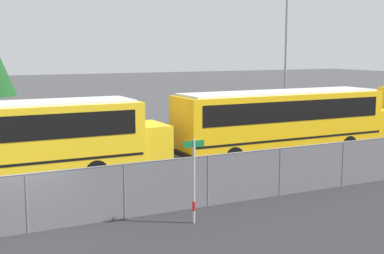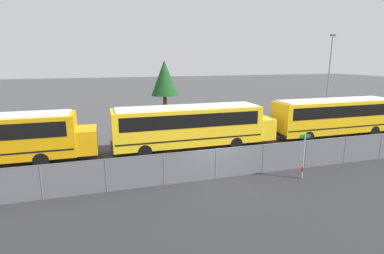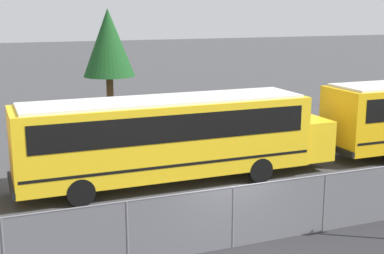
% 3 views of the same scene
% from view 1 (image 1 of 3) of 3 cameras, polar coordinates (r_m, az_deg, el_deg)
% --- Properties ---
extents(ground_plane, '(200.00, 200.00, 0.00)m').
position_cam_1_polar(ground_plane, '(16.69, -17.11, -10.76)').
color(ground_plane, '#424244').
extents(fence, '(78.12, 0.07, 1.80)m').
position_cam_1_polar(fence, '(16.42, -17.24, -7.74)').
color(fence, '#9EA0A5').
rests_on(fence, ground_plane).
extents(school_bus_2, '(12.49, 2.64, 3.29)m').
position_cam_1_polar(school_bus_2, '(22.05, -19.05, -1.03)').
color(school_bus_2, yellow).
rests_on(school_bus_2, ground_plane).
extents(school_bus_3, '(12.49, 2.64, 3.29)m').
position_cam_1_polar(school_bus_3, '(27.19, 9.87, 0.99)').
color(school_bus_3, yellow).
rests_on(school_bus_3, ground_plane).
extents(street_sign, '(0.70, 0.09, 2.65)m').
position_cam_1_polar(street_sign, '(16.44, 0.20, -5.54)').
color(street_sign, '#B7B7BC').
rests_on(street_sign, ground_plane).
extents(light_pole, '(0.60, 0.24, 9.49)m').
position_cam_1_polar(light_pole, '(38.27, 9.98, 7.86)').
color(light_pole, gray).
rests_on(light_pole, ground_plane).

